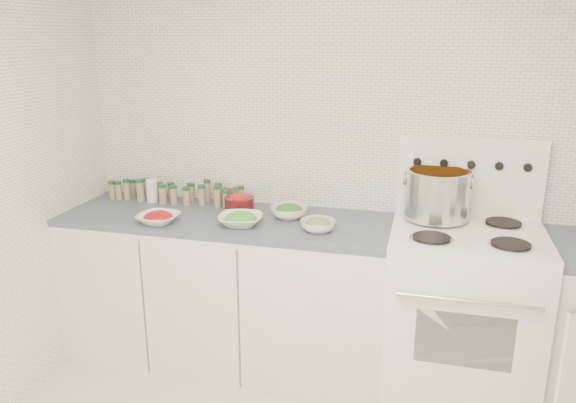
{
  "coord_description": "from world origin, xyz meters",
  "views": [
    {
      "loc": [
        0.26,
        -1.62,
        1.88
      ],
      "look_at": [
        -0.45,
        1.14,
        1.03
      ],
      "focal_mm": 35.0,
      "sensor_mm": 36.0,
      "label": 1
    }
  ],
  "objects_px": {
    "stove": "(461,309)",
    "bowl_snowpea": "(241,219)",
    "bowl_tomato": "(158,218)",
    "stock_pot": "(437,192)"
  },
  "relations": [
    {
      "from": "stock_pot",
      "to": "bowl_tomato",
      "type": "bearing_deg",
      "value": -166.97
    },
    {
      "from": "bowl_snowpea",
      "to": "stock_pot",
      "type": "bearing_deg",
      "value": 14.23
    },
    {
      "from": "stove",
      "to": "bowl_snowpea",
      "type": "relative_size",
      "value": 4.99
    },
    {
      "from": "stock_pot",
      "to": "stove",
      "type": "bearing_deg",
      "value": -40.61
    },
    {
      "from": "bowl_tomato",
      "to": "bowl_snowpea",
      "type": "bearing_deg",
      "value": 10.24
    },
    {
      "from": "stove",
      "to": "bowl_snowpea",
      "type": "bearing_deg",
      "value": -174.44
    },
    {
      "from": "stove",
      "to": "bowl_tomato",
      "type": "relative_size",
      "value": 5.76
    },
    {
      "from": "stock_pot",
      "to": "bowl_tomato",
      "type": "xyz_separation_m",
      "value": [
        -1.45,
        -0.34,
        -0.15
      ]
    },
    {
      "from": "stove",
      "to": "bowl_snowpea",
      "type": "distance_m",
      "value": 1.26
    },
    {
      "from": "stock_pot",
      "to": "bowl_snowpea",
      "type": "xyz_separation_m",
      "value": [
        -1.01,
        -0.26,
        -0.15
      ]
    }
  ]
}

